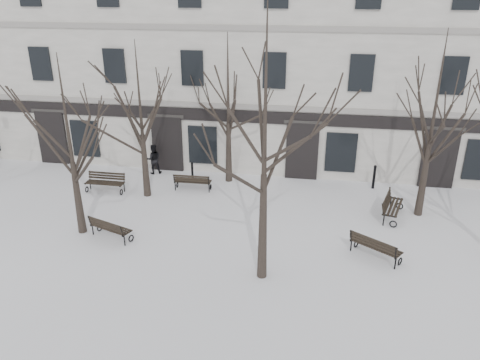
% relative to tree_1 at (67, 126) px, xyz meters
% --- Properties ---
extents(ground, '(100.00, 100.00, 0.00)m').
position_rel_tree_1_xyz_m(ground, '(4.85, -0.85, -4.38)').
color(ground, white).
rests_on(ground, ground).
extents(building, '(40.40, 10.20, 11.40)m').
position_rel_tree_1_xyz_m(building, '(4.85, 12.11, 1.13)').
color(building, silver).
rests_on(building, ground).
extents(tree_1, '(4.91, 4.91, 7.01)m').
position_rel_tree_1_xyz_m(tree_1, '(0.00, 0.00, 0.00)').
color(tree_1, black).
rests_on(tree_1, ground).
extents(tree_2, '(6.20, 6.20, 8.86)m').
position_rel_tree_1_xyz_m(tree_2, '(7.47, -1.86, 1.16)').
color(tree_2, black).
rests_on(tree_2, ground).
extents(tree_4, '(4.96, 4.96, 7.08)m').
position_rel_tree_1_xyz_m(tree_4, '(1.35, 3.78, 0.04)').
color(tree_4, black).
rests_on(tree_4, ground).
extents(tree_5, '(5.05, 5.05, 7.21)m').
position_rel_tree_1_xyz_m(tree_5, '(4.79, 6.15, 0.13)').
color(tree_5, black).
rests_on(tree_5, ground).
extents(tree_6, '(5.38, 5.38, 7.69)m').
position_rel_tree_1_xyz_m(tree_6, '(13.53, 3.84, 0.43)').
color(tree_6, black).
rests_on(tree_6, ground).
extents(bench_1, '(1.85, 1.21, 0.89)m').
position_rel_tree_1_xyz_m(bench_1, '(1.35, -0.35, -3.90)').
color(bench_1, black).
rests_on(bench_1, ground).
extents(bench_2, '(1.88, 1.57, 0.93)m').
position_rel_tree_1_xyz_m(bench_2, '(11.32, -0.10, -3.87)').
color(bench_2, black).
rests_on(bench_2, ground).
extents(bench_3, '(1.84, 0.68, 0.92)m').
position_rel_tree_1_xyz_m(bench_3, '(-0.74, 3.87, -3.88)').
color(bench_3, black).
rests_on(bench_3, ground).
extents(bench_4, '(1.77, 0.67, 0.88)m').
position_rel_tree_1_xyz_m(bench_4, '(3.31, 4.66, -3.90)').
color(bench_4, black).
rests_on(bench_4, ground).
extents(bench_5, '(1.20, 2.04, 0.98)m').
position_rel_tree_1_xyz_m(bench_5, '(12.31, 3.40, -3.85)').
color(bench_5, black).
rests_on(bench_5, ground).
extents(bollard_a, '(0.13, 0.13, 1.05)m').
position_rel_tree_1_xyz_m(bollard_a, '(3.03, 5.71, -3.82)').
color(bollard_a, black).
rests_on(bollard_a, ground).
extents(bollard_b, '(0.15, 0.15, 1.20)m').
position_rel_tree_1_xyz_m(bollard_b, '(11.87, 6.39, -3.74)').
color(bollard_b, black).
rests_on(bollard_b, ground).
extents(pedestrian_b, '(0.94, 0.85, 1.57)m').
position_rel_tree_1_xyz_m(pedestrian_b, '(0.74, 6.49, -4.38)').
color(pedestrian_b, black).
rests_on(pedestrian_b, ground).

